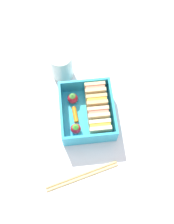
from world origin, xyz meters
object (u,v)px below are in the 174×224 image
at_px(sandwich_center_left, 97,103).
at_px(folded_napkin, 23,121).
at_px(strawberry_left, 76,129).
at_px(sandwich_center, 98,115).
at_px(chopstick_pair, 82,176).
at_px(sandwich_center_right, 100,128).
at_px(strawberry_far_left, 73,98).
at_px(drinking_glass, 62,66).
at_px(sandwich_left, 95,91).
at_px(carrot_stick_far_left, 75,113).

xyz_separation_m(sandwich_center_left, folded_napkin, (0.01, -0.20, -0.04)).
bearing_deg(strawberry_left, sandwich_center, 112.69).
relative_size(strawberry_left, chopstick_pair, 0.18).
bearing_deg(sandwich_center_right, strawberry_left, -99.04).
bearing_deg(strawberry_far_left, drinking_glass, -166.99).
distance_m(sandwich_center, chopstick_pair, 0.16).
xyz_separation_m(sandwich_center, drinking_glass, (-0.16, -0.08, 0.00)).
bearing_deg(folded_napkin, strawberry_left, 71.58).
relative_size(sandwich_center_left, chopstick_pair, 0.30).
distance_m(sandwich_center_left, folded_napkin, 0.20).
distance_m(sandwich_left, strawberry_far_left, 0.06).
bearing_deg(drinking_glass, strawberry_far_left, 13.01).
bearing_deg(drinking_glass, folded_napkin, -40.32).
height_order(sandwich_center, drinking_glass, drinking_glass).
relative_size(carrot_stick_far_left, folded_napkin, 0.29).
bearing_deg(chopstick_pair, strawberry_left, -177.48).
distance_m(strawberry_left, folded_napkin, 0.15).
bearing_deg(sandwich_center_left, sandwich_center, 0.00).
distance_m(sandwich_center, folded_napkin, 0.20).
relative_size(carrot_stick_far_left, drinking_glass, 0.49).
distance_m(strawberry_far_left, carrot_stick_far_left, 0.04).
relative_size(sandwich_center, folded_napkin, 0.37).
height_order(sandwich_center_left, strawberry_left, sandwich_center_left).
bearing_deg(sandwich_center, sandwich_center_left, 180.00).
distance_m(sandwich_center, strawberry_left, 0.07).
bearing_deg(sandwich_left, sandwich_center_right, 0.00).
height_order(sandwich_center_right, carrot_stick_far_left, sandwich_center_right).
height_order(sandwich_center_right, strawberry_far_left, sandwich_center_right).
xyz_separation_m(carrot_stick_far_left, drinking_glass, (-0.14, -0.02, 0.03)).
bearing_deg(strawberry_far_left, carrot_stick_far_left, 3.44).
bearing_deg(carrot_stick_far_left, sandwich_center_left, 103.19).
distance_m(sandwich_center, drinking_glass, 0.18).
bearing_deg(sandwich_center_left, strawberry_far_left, -113.48).
height_order(strawberry_left, drinking_glass, drinking_glass).
xyz_separation_m(sandwich_center_right, chopstick_pair, (0.11, -0.06, -0.04)).
height_order(carrot_stick_far_left, chopstick_pair, carrot_stick_far_left).
height_order(sandwich_center_right, chopstick_pair, sandwich_center_right).
bearing_deg(carrot_stick_far_left, sandwich_center, 70.21).
bearing_deg(chopstick_pair, carrot_stick_far_left, -178.81).
bearing_deg(sandwich_left, sandwich_center_left, 0.00).
xyz_separation_m(sandwich_left, strawberry_far_left, (0.01, -0.06, -0.01)).
bearing_deg(drinking_glass, sandwich_left, 43.57).
bearing_deg(strawberry_left, chopstick_pair, 2.52).
distance_m(sandwich_left, chopstick_pair, 0.22).
bearing_deg(folded_napkin, carrot_stick_far_left, 90.10).
distance_m(sandwich_center_right, strawberry_far_left, 0.12).
distance_m(strawberry_left, chopstick_pair, 0.12).
bearing_deg(strawberry_left, drinking_glass, -172.87).
height_order(drinking_glass, folded_napkin, drinking_glass).
distance_m(chopstick_pair, drinking_glass, 0.30).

